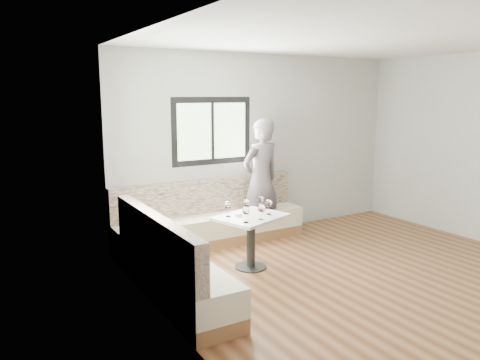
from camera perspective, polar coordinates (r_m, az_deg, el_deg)
name	(u,v)px	position (r m, az deg, el deg)	size (l,w,h in m)	color
room	(373,163)	(5.53, 15.96, 1.97)	(5.01, 5.01, 2.81)	brown
banquette	(196,239)	(6.14, -5.37, -7.20)	(2.90, 2.80, 0.95)	brown
table	(251,229)	(5.93, 1.34, -5.98)	(1.00, 0.88, 0.68)	black
person	(261,179)	(7.09, 2.57, 0.10)	(0.67, 0.44, 1.84)	#5E545B
olive_ramekin	(239,215)	(5.86, -0.16, -4.23)	(0.10, 0.10, 0.04)	white
wine_glass_a	(246,211)	(5.54, 0.72, -3.82)	(0.09, 0.09, 0.20)	white
wine_glass_b	(262,209)	(5.67, 2.67, -3.51)	(0.09, 0.09, 0.20)	white
wine_glass_c	(269,204)	(5.92, 3.51, -2.90)	(0.09, 0.09, 0.20)	white
wine_glass_d	(247,203)	(5.92, 0.81, -2.88)	(0.09, 0.09, 0.20)	white
wine_glass_e	(260,200)	(6.13, 2.49, -2.44)	(0.09, 0.09, 0.20)	white
wine_glass_f	(228,206)	(5.81, -1.46, -3.15)	(0.09, 0.09, 0.20)	white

